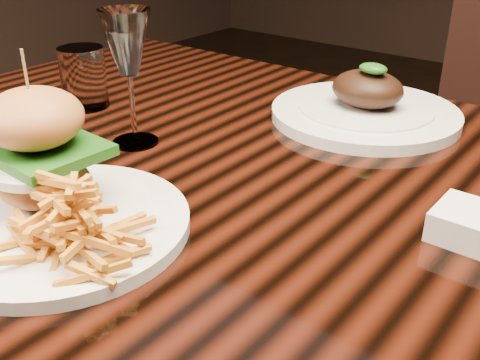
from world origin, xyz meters
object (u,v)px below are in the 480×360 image
Objects in this scene: dining_table at (330,251)px; burger_plate at (54,189)px; wine_glass at (127,47)px; far_dish at (365,108)px.

burger_plate is at bearing -128.83° from dining_table.
wine_glass reaches higher than burger_plate.
far_dish is (0.22, 0.30, -0.12)m from wine_glass.
burger_plate is 1.44× the size of wine_glass.
burger_plate is at bearing -61.54° from wine_glass.
burger_plate is 0.26m from wine_glass.
dining_table is 8.32× the size of wine_glass.
burger_plate is at bearing -101.31° from far_dish.
wine_glass is 0.64× the size of far_dish.
far_dish is (-0.10, 0.27, 0.10)m from dining_table.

